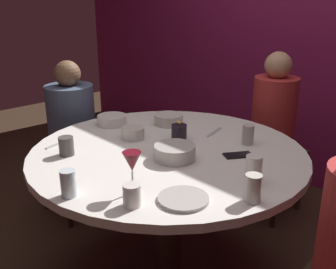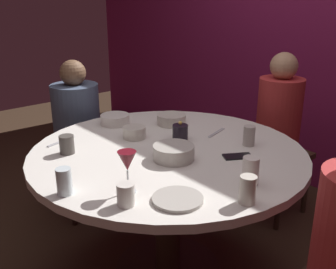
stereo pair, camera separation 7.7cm
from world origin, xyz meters
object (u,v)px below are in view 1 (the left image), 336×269
at_px(wine_glass, 132,163).
at_px(dinner_plate, 183,199).
at_px(bowl_salad_center, 175,152).
at_px(cup_far_edge, 248,135).
at_px(cell_phone, 238,155).
at_px(dining_table, 168,175).
at_px(candle_holder, 179,132).
at_px(cup_beside_wine, 132,195).
at_px(cup_by_left_diner, 68,183).
at_px(cup_by_right_diner, 66,146).
at_px(seated_diner_left, 72,121).
at_px(seated_diner_back, 273,117).
at_px(bowl_serving_large, 169,119).
at_px(bowl_small_white, 112,120).
at_px(cup_near_candle, 253,188).
at_px(bowl_sauce_side, 133,133).
at_px(cup_center_front, 253,169).

xyz_separation_m(wine_glass, dinner_plate, (0.18, 0.10, -0.12)).
xyz_separation_m(bowl_salad_center, cup_far_edge, (0.12, 0.42, 0.02)).
bearing_deg(cell_phone, wine_glass, -64.16).
height_order(dining_table, candle_holder, candle_holder).
distance_m(candle_holder, cup_beside_wine, 0.74).
bearing_deg(wine_glass, cup_beside_wine, -40.52).
bearing_deg(cup_far_edge, cup_by_left_diner, -98.74).
bearing_deg(bowl_salad_center, cell_phone, 53.35).
distance_m(dinner_plate, cup_by_left_diner, 0.45).
distance_m(bowl_salad_center, cup_beside_wine, 0.47).
relative_size(dinner_plate, cup_by_right_diner, 2.15).
relative_size(seated_diner_left, dinner_plate, 5.51).
bearing_deg(dining_table, cup_by_left_diner, -81.91).
bearing_deg(seated_diner_back, bowl_salad_center, 6.17).
relative_size(candle_holder, cell_phone, 0.76).
bearing_deg(bowl_serving_large, cell_phone, -9.58).
height_order(bowl_serving_large, cup_by_left_diner, cup_by_left_diner).
height_order(bowl_serving_large, cup_beside_wine, cup_beside_wine).
height_order(seated_diner_left, cup_by_right_diner, seated_diner_left).
bearing_deg(bowl_small_white, wine_glass, -30.84).
distance_m(bowl_small_white, cup_by_right_diner, 0.50).
bearing_deg(cup_near_candle, cup_by_right_diner, -163.03).
bearing_deg(cup_beside_wine, cup_far_edge, 95.38).
distance_m(seated_diner_back, bowl_sauce_side, 1.06).
relative_size(cell_phone, cup_beside_wine, 1.59).
bearing_deg(cup_by_left_diner, wine_glass, 52.19).
distance_m(bowl_serving_large, bowl_small_white, 0.35).
xyz_separation_m(dining_table, seated_diner_back, (0.00, 1.00, 0.10)).
bearing_deg(cup_beside_wine, seated_diner_left, 158.94).
height_order(bowl_small_white, cup_far_edge, cup_far_edge).
bearing_deg(cell_phone, bowl_serving_large, -157.98).
bearing_deg(cup_center_front, seated_diner_back, 117.25).
bearing_deg(cell_phone, cup_far_edge, 142.53).
bearing_deg(seated_diner_left, dinner_plate, -13.20).
distance_m(candle_holder, cup_near_candle, 0.73).
distance_m(wine_glass, cup_far_edge, 0.79).
bearing_deg(bowl_salad_center, bowl_serving_large, 139.23).
distance_m(cell_phone, cup_beside_wine, 0.68).
relative_size(candle_holder, bowl_serving_large, 0.60).
distance_m(cup_near_candle, cup_center_front, 0.16).
xyz_separation_m(cup_near_candle, cup_by_left_diner, (-0.52, -0.49, -0.00)).
bearing_deg(candle_holder, cup_far_edge, 35.37).
height_order(cell_phone, cup_by_right_diner, cup_by_right_diner).
xyz_separation_m(bowl_sauce_side, cup_near_candle, (0.86, -0.11, 0.02)).
bearing_deg(cup_beside_wine, wine_glass, 139.48).
height_order(dining_table, cup_far_edge, cup_far_edge).
bearing_deg(cup_near_candle, seated_diner_back, 118.15).
relative_size(cell_phone, bowl_small_white, 0.79).
bearing_deg(cup_near_candle, wine_glass, -141.95).
relative_size(dining_table, cup_by_left_diner, 12.76).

